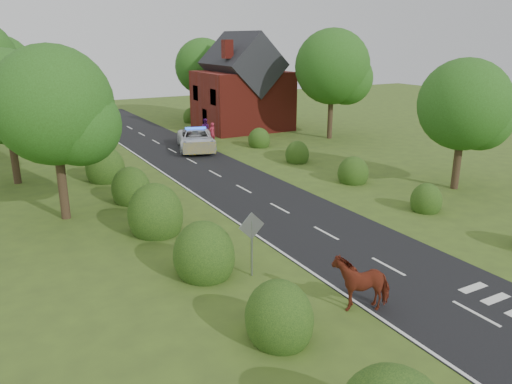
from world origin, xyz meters
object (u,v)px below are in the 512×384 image
road_sign (252,235)px  pedestrian_red (212,133)px  pedestrian_purple (205,129)px  cow (361,285)px  police_van (196,139)px

road_sign → pedestrian_red: size_ratio=1.48×
pedestrian_red → pedestrian_purple: 1.88m
cow → pedestrian_purple: bearing=-173.3°
road_sign → cow: road_sign is taller
road_sign → pedestrian_purple: size_ratio=1.41×
pedestrian_red → pedestrian_purple: (0.17, 1.87, 0.04)m
cow → pedestrian_red: size_ratio=1.24×
road_sign → police_van: 22.59m
road_sign → pedestrian_red: (9.13, 23.39, -0.80)m
police_van → pedestrian_red: size_ratio=3.80×
pedestrian_red → pedestrian_purple: size_ratio=0.95×
road_sign → pedestrian_red: 25.12m
police_van → pedestrian_purple: bearing=74.8°
cow → police_van: police_van is taller
police_van → pedestrian_purple: (2.44, 3.75, 0.07)m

